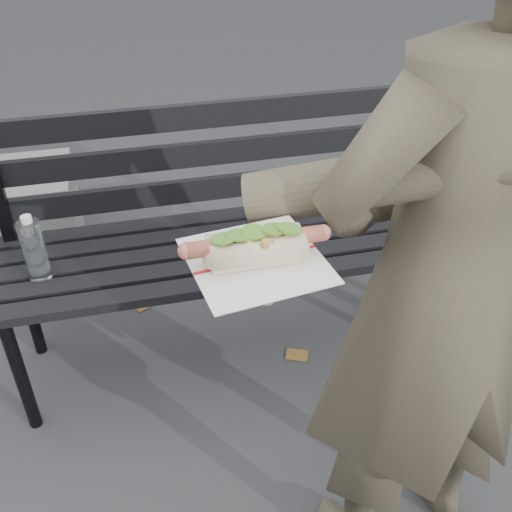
% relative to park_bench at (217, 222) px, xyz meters
% --- Properties ---
extents(park_bench, '(1.50, 0.44, 0.88)m').
position_rel_park_bench_xyz_m(park_bench, '(0.00, 0.00, 0.00)').
color(park_bench, black).
rests_on(park_bench, ground).
extents(person, '(0.67, 0.51, 1.65)m').
position_rel_park_bench_xyz_m(person, '(0.31, -0.81, 0.30)').
color(person, '#413C2B').
rests_on(person, ground).
extents(held_hotdog, '(0.63, 0.32, 0.20)m').
position_rel_park_bench_xyz_m(held_hotdog, '(0.10, -0.86, 0.56)').
color(held_hotdog, '#413C2B').
extents(fallen_leaves, '(4.55, 2.97, 0.00)m').
position_rel_park_bench_xyz_m(fallen_leaves, '(0.19, -0.53, -0.52)').
color(fallen_leaves, brown).
rests_on(fallen_leaves, ground).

